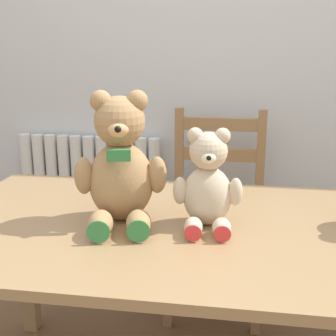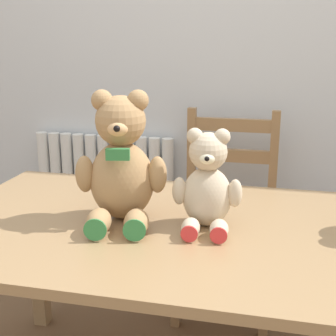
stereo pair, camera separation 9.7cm
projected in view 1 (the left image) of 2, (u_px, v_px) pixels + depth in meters
The scene contains 6 objects.
wall_back at pixel (210, 31), 2.28m from camera, with size 8.00×0.04×2.60m, color silver.
radiator at pixel (91, 211), 2.56m from camera, with size 0.78×0.10×0.77m.
dining_table at pixel (182, 249), 1.47m from camera, with size 1.55×0.89×0.71m.
wooden_chair_behind at pixel (216, 214), 2.21m from camera, with size 0.43×0.40×0.95m.
teddy_bear_left at pixel (121, 167), 1.43m from camera, with size 0.29×0.31×0.41m.
teddy_bear_right at pixel (208, 185), 1.41m from camera, with size 0.21×0.22×0.30m.
Camera 1 is at (0.16, -0.89, 1.27)m, focal length 50.00 mm.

